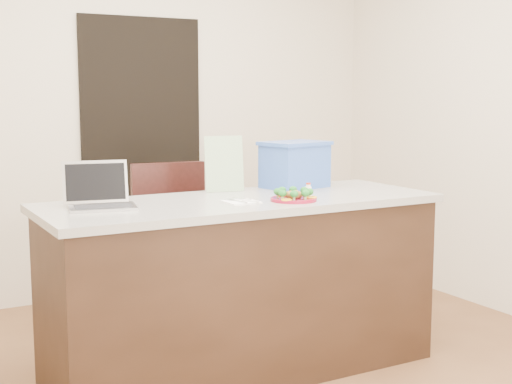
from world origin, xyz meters
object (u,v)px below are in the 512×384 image
island (242,285)px  yogurt_bottle (308,191)px  napkin (241,202)px  chair (176,238)px  plate (293,199)px  laptop (99,195)px  blue_box (295,164)px

island → yogurt_bottle: yogurt_bottle is taller
napkin → chair: (-0.00, 0.83, -0.33)m
napkin → yogurt_bottle: yogurt_bottle is taller
plate → chair: chair is taller
plate → yogurt_bottle: (0.15, 0.09, 0.02)m
napkin → yogurt_bottle: (0.40, 0.01, 0.03)m
napkin → laptop: (-0.66, 0.19, 0.06)m
blue_box → chair: (-0.54, 0.48, -0.46)m
island → napkin: 0.48m
laptop → blue_box: 1.21m
napkin → blue_box: 0.65m
island → blue_box: bearing=27.5°
yogurt_bottle → blue_box: bearing=69.1°
laptop → blue_box: size_ratio=0.83×
island → laptop: laptop is taller
yogurt_bottle → plate: bearing=-148.4°
chair → blue_box: bearing=-36.6°
napkin → blue_box: size_ratio=0.38×
yogurt_bottle → napkin: bearing=-178.7°
yogurt_bottle → blue_box: 0.38m
yogurt_bottle → chair: size_ratio=0.07×
island → chair: size_ratio=1.98×
napkin → laptop: 0.69m
island → chair: 0.74m
laptop → blue_box: (1.20, 0.16, 0.07)m
island → plate: bearing=-43.5°
plate → laptop: bearing=163.6°
island → laptop: 0.89m
chair → laptop: bearing=-130.3°
island → napkin: napkin is taller
plate → napkin: bearing=162.1°
plate → chair: (-0.26, 0.92, -0.34)m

